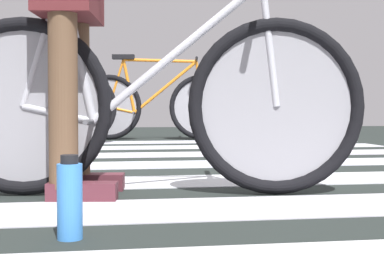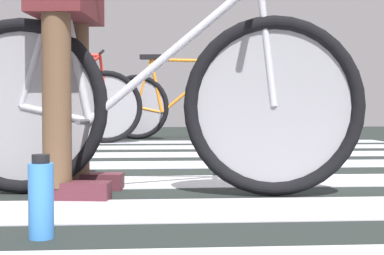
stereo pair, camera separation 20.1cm
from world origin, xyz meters
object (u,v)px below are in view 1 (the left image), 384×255
at_px(bicycle_1_of_4, 149,100).
at_px(bicycle_3_of_4, 25,104).
at_px(bicycle_4_of_4, 155,105).
at_px(cyclist_1_of_4, 71,36).
at_px(water_bottle, 70,199).

relative_size(bicycle_1_of_4, bicycle_3_of_4, 1.01).
height_order(bicycle_3_of_4, bicycle_4_of_4, same).
distance_m(cyclist_1_of_4, bicycle_3_of_4, 3.23).
bearing_deg(water_bottle, bicycle_3_of_4, 99.24).
bearing_deg(cyclist_1_of_4, water_bottle, -79.65).
bearing_deg(bicycle_1_of_4, cyclist_1_of_4, 180.00).
height_order(cyclist_1_of_4, water_bottle, cyclist_1_of_4).
distance_m(cyclist_1_of_4, water_bottle, 0.94).
bearing_deg(bicycle_4_of_4, cyclist_1_of_4, -91.38).
bearing_deg(water_bottle, bicycle_4_of_4, 82.13).
distance_m(bicycle_1_of_4, bicycle_4_of_4, 3.93).
height_order(bicycle_1_of_4, water_bottle, bicycle_1_of_4).
bearing_deg(cyclist_1_of_4, bicycle_1_of_4, -0.00).
height_order(bicycle_1_of_4, bicycle_3_of_4, same).
relative_size(cyclist_1_of_4, bicycle_4_of_4, 0.57).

